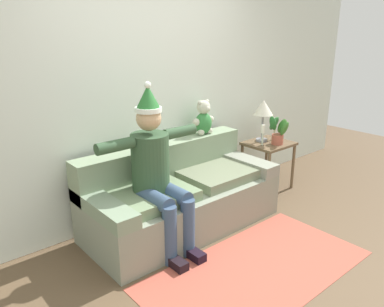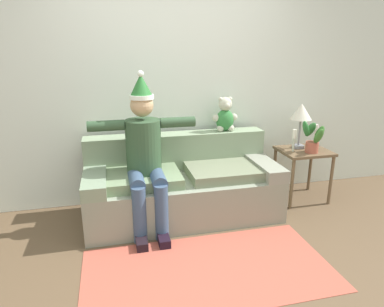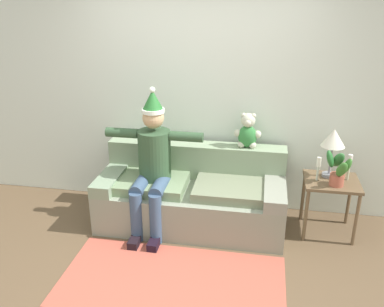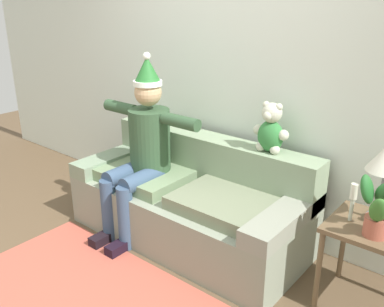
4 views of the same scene
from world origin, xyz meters
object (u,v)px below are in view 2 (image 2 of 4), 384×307
(potted_plant, at_px, (313,137))
(candle_short, at_px, (316,133))
(person_seated, at_px, (145,152))
(table_lamp, at_px, (301,114))
(side_table, at_px, (303,158))
(teddy_bear, at_px, (225,116))
(couch, at_px, (182,185))
(candle_tall, at_px, (294,137))

(potted_plant, relative_size, candle_short, 1.33)
(person_seated, bearing_deg, table_lamp, 9.37)
(side_table, bearing_deg, candle_short, 14.72)
(table_lamp, distance_m, potted_plant, 0.31)
(teddy_bear, bearing_deg, person_seated, -155.77)
(person_seated, height_order, candle_short, person_seated)
(table_lamp, height_order, potted_plant, table_lamp)
(couch, xyz_separation_m, table_lamp, (1.41, 0.13, 0.67))
(teddy_bear, xyz_separation_m, potted_plant, (0.91, -0.33, -0.22))
(teddy_bear, height_order, table_lamp, teddy_bear)
(teddy_bear, relative_size, table_lamp, 0.74)
(person_seated, bearing_deg, couch, 22.75)
(potted_plant, height_order, candle_tall, potted_plant)
(couch, distance_m, candle_tall, 1.35)
(potted_plant, distance_m, candle_short, 0.19)
(side_table, distance_m, candle_tall, 0.30)
(couch, height_order, potted_plant, potted_plant)
(table_lamp, relative_size, potted_plant, 1.40)
(person_seated, xyz_separation_m, side_table, (1.82, 0.20, -0.26))
(table_lamp, bearing_deg, potted_plant, -76.56)
(couch, bearing_deg, person_seated, -157.25)
(potted_plant, xyz_separation_m, candle_tall, (-0.18, 0.09, -0.01))
(couch, xyz_separation_m, side_table, (1.43, 0.04, 0.18))
(person_seated, bearing_deg, potted_plant, 2.94)
(couch, distance_m, candle_short, 1.65)
(teddy_bear, distance_m, candle_short, 1.07)
(table_lamp, distance_m, candle_short, 0.29)
(candle_short, bearing_deg, table_lamp, 162.12)
(teddy_bear, bearing_deg, potted_plant, -19.86)
(potted_plant, bearing_deg, side_table, 103.66)
(potted_plant, bearing_deg, candle_tall, 154.33)
(person_seated, distance_m, table_lamp, 1.84)
(potted_plant, bearing_deg, candle_short, 48.97)
(table_lamp, distance_m, candle_tall, 0.29)
(couch, distance_m, side_table, 1.44)
(teddy_bear, distance_m, table_lamp, 0.87)
(candle_tall, height_order, candle_short, candle_short)
(side_table, height_order, candle_tall, candle_tall)
(potted_plant, xyz_separation_m, candle_short, (0.13, 0.15, 0.01))
(table_lamp, relative_size, candle_short, 1.86)
(candle_tall, bearing_deg, potted_plant, -25.67)
(side_table, relative_size, potted_plant, 1.64)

